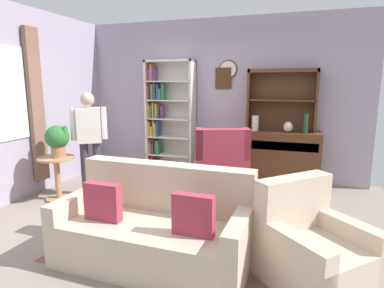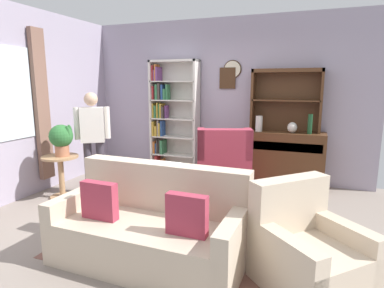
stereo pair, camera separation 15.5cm
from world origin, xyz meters
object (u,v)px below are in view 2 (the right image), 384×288
at_px(vase_tall, 259,124).
at_px(bottle_wine, 310,124).
at_px(sideboard_hutch, 286,92).
at_px(couch_floral, 151,229).
at_px(book_stack, 195,189).
at_px(bookshelf, 171,118).
at_px(plant_stand, 61,172).
at_px(person_reading, 93,136).
at_px(sideboard, 282,157).
at_px(armchair_floral, 308,254).
at_px(vase_round, 292,127).
at_px(coffee_table, 201,200).
at_px(potted_plant_large, 62,138).
at_px(wingback_chair, 223,171).

bearing_deg(vase_tall, bottle_wine, -0.66).
xyz_separation_m(sideboard_hutch, couch_floral, (-0.97, -2.88, -1.25)).
xyz_separation_m(couch_floral, book_stack, (0.14, 0.86, 0.15)).
relative_size(bookshelf, sideboard_hutch, 1.91).
bearing_deg(plant_stand, person_reading, 42.73).
relative_size(bookshelf, book_stack, 11.84).
distance_m(sideboard, sideboard_hutch, 1.06).
distance_m(bookshelf, armchair_floral, 3.80).
distance_m(sideboard, couch_floral, 2.94).
bearing_deg(plant_stand, sideboard_hutch, 30.96).
xyz_separation_m(sideboard, armchair_floral, (0.45, -2.68, -0.22)).
distance_m(vase_round, armchair_floral, 2.73).
relative_size(couch_floral, coffee_table, 2.28).
xyz_separation_m(bookshelf, armchair_floral, (2.49, -2.76, -0.76)).
distance_m(bookshelf, coffee_table, 2.51).
bearing_deg(sideboard_hutch, bottle_wine, -26.96).
bearing_deg(bottle_wine, person_reading, -157.17).
bearing_deg(sideboard, person_reading, -152.71).
bearing_deg(potted_plant_large, vase_round, 27.56).
bearing_deg(coffee_table, book_stack, 154.52).
distance_m(potted_plant_large, coffee_table, 2.31).
bearing_deg(bottle_wine, sideboard_hutch, 153.04).
relative_size(sideboard, couch_floral, 0.71).
xyz_separation_m(sideboard, vase_tall, (-0.39, -0.08, 0.54)).
height_order(plant_stand, coffee_table, plant_stand).
bearing_deg(book_stack, couch_floral, -99.01).
bearing_deg(vase_tall, bookshelf, 174.29).
height_order(bookshelf, plant_stand, bookshelf).
bearing_deg(couch_floral, person_reading, 140.63).
xyz_separation_m(bookshelf, vase_tall, (1.65, -0.16, -0.01)).
bearing_deg(sideboard_hutch, potted_plant_large, -148.88).
bearing_deg(couch_floral, sideboard_hutch, 71.39).
distance_m(bookshelf, vase_tall, 1.65).
bearing_deg(plant_stand, coffee_table, -6.27).
xyz_separation_m(bookshelf, person_reading, (-0.63, -1.46, -0.14)).
xyz_separation_m(wingback_chair, person_reading, (-1.86, -0.64, 0.52)).
bearing_deg(sideboard, plant_stand, -150.58).
bearing_deg(plant_stand, vase_tall, 31.67).
bearing_deg(sideboard_hutch, vase_tall, -154.11).
height_order(sideboard_hutch, armchair_floral, sideboard_hutch).
relative_size(sideboard, plant_stand, 2.03).
distance_m(bottle_wine, plant_stand, 3.83).
height_order(wingback_chair, book_stack, wingback_chair).
bearing_deg(bookshelf, vase_round, -3.99).
bearing_deg(bookshelf, bottle_wine, -4.09).
bearing_deg(armchair_floral, sideboard_hutch, 99.22).
distance_m(armchair_floral, wingback_chair, 2.31).
bearing_deg(armchair_floral, wingback_chair, 122.89).
xyz_separation_m(vase_round, couch_floral, (-1.10, -2.70, -0.69)).
relative_size(vase_tall, potted_plant_large, 0.54).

